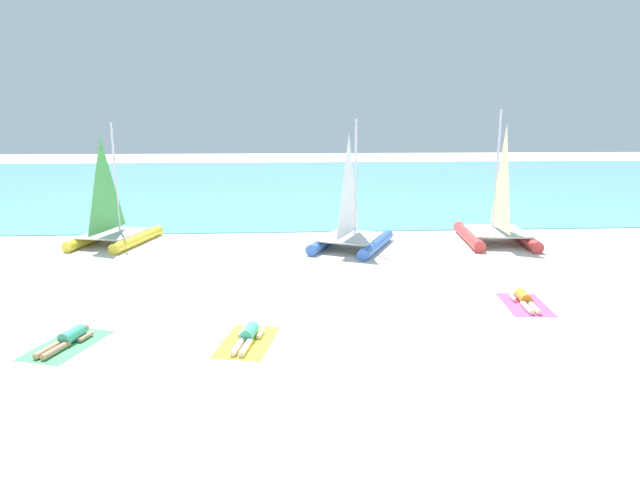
# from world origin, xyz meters

# --- Properties ---
(ground_plane) EXTENTS (120.00, 120.00, 0.00)m
(ground_plane) POSITION_xyz_m (0.00, 10.00, 0.00)
(ground_plane) COLOR silver
(ocean_water) EXTENTS (120.00, 40.00, 0.05)m
(ocean_water) POSITION_xyz_m (0.00, 32.58, 0.03)
(ocean_water) COLOR #5BB2C1
(ocean_water) RESTS_ON ground
(sailboat_yellow) EXTENTS (3.12, 4.10, 4.78)m
(sailboat_yellow) POSITION_xyz_m (-7.96, 10.86, 0.71)
(sailboat_yellow) COLOR yellow
(sailboat_yellow) RESTS_ON ground
(sailboat_blue) EXTENTS (3.74, 4.42, 4.91)m
(sailboat_blue) POSITION_xyz_m (1.45, 9.48, 0.73)
(sailboat_blue) COLOR blue
(sailboat_blue) RESTS_ON ground
(sailboat_red) EXTENTS (3.05, 4.33, 5.29)m
(sailboat_red) POSITION_xyz_m (7.44, 10.10, 0.79)
(sailboat_red) COLOR #CC3838
(sailboat_red) RESTS_ON ground
(towel_left) EXTENTS (1.62, 2.14, 0.01)m
(towel_left) POSITION_xyz_m (-5.95, 0.71, 0.01)
(towel_left) COLOR #4CB266
(towel_left) RESTS_ON ground
(sunbather_left) EXTENTS (0.84, 1.54, 0.30)m
(sunbather_left) POSITION_xyz_m (-5.93, 0.77, 0.13)
(sunbather_left) COLOR #3FB28C
(sunbather_left) RESTS_ON towel_left
(towel_middle) EXTENTS (1.46, 2.08, 0.01)m
(towel_middle) POSITION_xyz_m (-1.96, 0.62, 0.01)
(towel_middle) COLOR yellow
(towel_middle) RESTS_ON ground
(sunbather_middle) EXTENTS (0.71, 1.56, 0.30)m
(sunbather_middle) POSITION_xyz_m (-1.95, 0.68, 0.13)
(sunbather_middle) COLOR #3FB28C
(sunbather_middle) RESTS_ON towel_middle
(towel_right) EXTENTS (1.32, 2.02, 0.01)m
(towel_right) POSITION_xyz_m (5.36, 2.66, 0.01)
(towel_right) COLOR #D84C99
(towel_right) RESTS_ON ground
(sunbather_right) EXTENTS (0.60, 1.57, 0.30)m
(sunbather_right) POSITION_xyz_m (5.36, 2.72, 0.13)
(sunbather_right) COLOR orange
(sunbather_right) RESTS_ON towel_right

